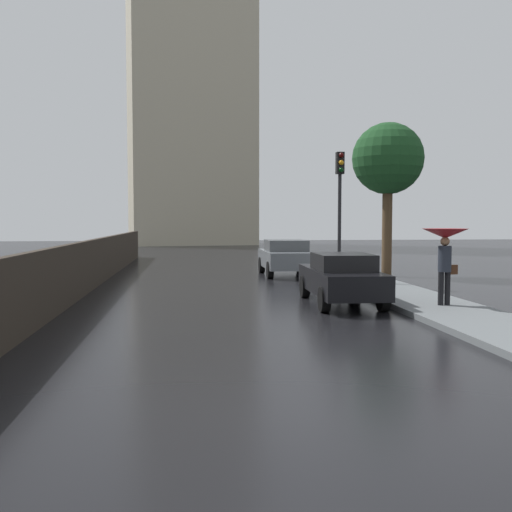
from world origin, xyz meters
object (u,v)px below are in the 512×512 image
at_px(pedestrian_with_umbrella_near, 445,242).
at_px(street_tree_near, 388,160).
at_px(car_grey_near_kerb, 286,257).
at_px(traffic_light, 340,192).
at_px(car_black_mid_road, 341,278).

bearing_deg(pedestrian_with_umbrella_near, street_tree_near, -106.54).
bearing_deg(street_tree_near, car_grey_near_kerb, 169.19).
bearing_deg(car_grey_near_kerb, pedestrian_with_umbrella_near, -76.14).
height_order(pedestrian_with_umbrella_near, street_tree_near, street_tree_near).
bearing_deg(pedestrian_with_umbrella_near, traffic_light, -85.48).
xyz_separation_m(traffic_light, street_tree_near, (2.75, 2.98, 1.44)).
distance_m(pedestrian_with_umbrella_near, street_tree_near, 9.53).
xyz_separation_m(car_black_mid_road, pedestrian_with_umbrella_near, (2.27, -1.37, 0.99)).
height_order(pedestrian_with_umbrella_near, traffic_light, traffic_light).
relative_size(car_grey_near_kerb, traffic_light, 0.88).
relative_size(car_black_mid_road, pedestrian_with_umbrella_near, 2.21).
bearing_deg(traffic_light, car_black_mid_road, -104.10).
distance_m(car_grey_near_kerb, pedestrian_with_umbrella_near, 10.01).
bearing_deg(car_grey_near_kerb, street_tree_near, -10.81).
distance_m(car_grey_near_kerb, traffic_light, 4.65).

